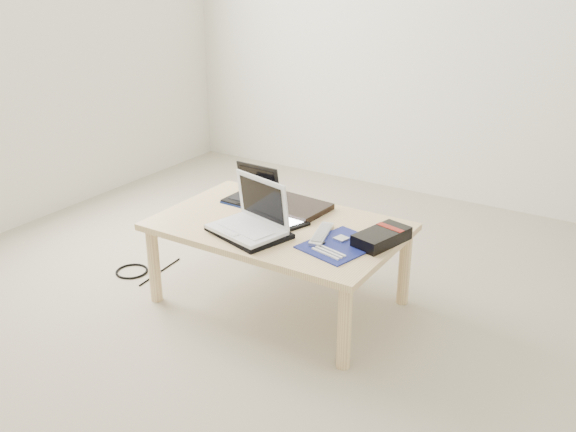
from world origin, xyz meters
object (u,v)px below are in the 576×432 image
Objects in this scene: netbook at (253,194)px; white_laptop at (252,219)px; coffee_table at (279,234)px; gpu_box at (382,237)px.

white_laptop reaches higher than netbook.
coffee_table is 0.19m from white_laptop.
coffee_table is at bearing -33.15° from netbook.
white_laptop is 0.56m from gpu_box.
netbook is 0.88× the size of gpu_box.
coffee_table is at bearing -172.99° from gpu_box.
netbook reaches higher than gpu_box.
coffee_table is 0.49m from gpu_box.
netbook is 0.70× the size of white_laptop.
coffee_table is 4.45× the size of netbook.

